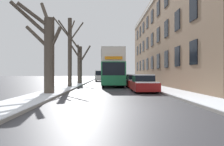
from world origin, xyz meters
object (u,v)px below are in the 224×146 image
at_px(bare_tree_left_0, 47,49).
at_px(oncoming_van, 100,75).
at_px(bare_tree_left_1, 70,50).
at_px(pedestrian_left_sidewalk, 47,81).
at_px(parked_car_0, 143,84).
at_px(parked_car_2, 129,80).
at_px(parked_car_3, 125,79).
at_px(double_decker_bus, 112,67).
at_px(parked_car_1, 135,82).
at_px(bare_tree_left_2, 80,63).

relative_size(bare_tree_left_0, oncoming_van, 1.27).
distance_m(bare_tree_left_0, bare_tree_left_1, 8.21).
height_order(oncoming_van, pedestrian_left_sidewalk, oncoming_van).
height_order(parked_car_0, parked_car_2, parked_car_0).
xyz_separation_m(parked_car_0, parked_car_3, (0.00, 18.46, -0.01)).
distance_m(bare_tree_left_0, parked_car_0, 8.29).
height_order(parked_car_3, pedestrian_left_sidewalk, pedestrian_left_sidewalk).
xyz_separation_m(double_decker_bus, parked_car_1, (2.40, -3.66, -1.79)).
bearing_deg(bare_tree_left_1, double_decker_bus, 40.36).
bearing_deg(bare_tree_left_2, oncoming_van, 79.12).
bearing_deg(oncoming_van, bare_tree_left_0, -95.47).
height_order(bare_tree_left_2, parked_car_3, bare_tree_left_2).
bearing_deg(bare_tree_left_0, pedestrian_left_sidewalk, 104.71).
relative_size(parked_car_1, parked_car_2, 0.98).
bearing_deg(oncoming_van, bare_tree_left_1, -96.87).
xyz_separation_m(parked_car_0, parked_car_1, (0.00, 5.80, -0.00)).
distance_m(parked_car_1, parked_car_3, 12.66).
relative_size(bare_tree_left_0, parked_car_3, 1.57).
bearing_deg(bare_tree_left_2, bare_tree_left_0, -90.90).
bearing_deg(bare_tree_left_1, bare_tree_left_0, -91.64).
xyz_separation_m(parked_car_2, oncoming_van, (-4.47, 15.66, 0.57)).
bearing_deg(parked_car_2, bare_tree_left_1, -137.53).
height_order(parked_car_0, parked_car_3, parked_car_0).
xyz_separation_m(parked_car_1, oncoming_van, (-4.47, 21.83, 0.54)).
xyz_separation_m(parked_car_0, parked_car_2, (0.00, 11.96, -0.03)).
distance_m(bare_tree_left_2, parked_car_1, 11.04).
distance_m(oncoming_van, pedestrian_left_sidewalk, 29.55).
height_order(parked_car_1, pedestrian_left_sidewalk, pedestrian_left_sidewalk).
xyz_separation_m(bare_tree_left_1, parked_car_3, (7.15, 13.03, -3.49)).
distance_m(parked_car_1, pedestrian_left_sidewalk, 10.74).
relative_size(double_decker_bus, parked_car_2, 2.58).
relative_size(parked_car_1, oncoming_van, 0.76).
bearing_deg(parked_car_3, oncoming_van, 116.00).
xyz_separation_m(bare_tree_left_1, double_decker_bus, (4.75, 4.04, -1.69)).
xyz_separation_m(parked_car_2, pedestrian_left_sidewalk, (-7.64, -13.71, 0.30)).
bearing_deg(bare_tree_left_1, parked_car_1, 3.02).
distance_m(parked_car_0, oncoming_van, 27.99).
height_order(double_decker_bus, oncoming_van, double_decker_bus).
relative_size(double_decker_bus, parked_car_3, 2.45).
bearing_deg(oncoming_van, pedestrian_left_sidewalk, -96.15).
bearing_deg(parked_car_2, bare_tree_left_0, -116.67).
relative_size(bare_tree_left_1, parked_car_3, 1.74).
relative_size(bare_tree_left_0, double_decker_bus, 0.64).
bearing_deg(parked_car_3, parked_car_2, -90.00).
xyz_separation_m(bare_tree_left_0, bare_tree_left_1, (0.23, 8.15, 0.88)).
xyz_separation_m(bare_tree_left_1, parked_car_1, (7.15, 0.38, -3.48)).
distance_m(bare_tree_left_0, double_decker_bus, 13.19).
height_order(parked_car_2, pedestrian_left_sidewalk, pedestrian_left_sidewalk).
bearing_deg(parked_car_2, oncoming_van, 105.94).
bearing_deg(parked_car_3, parked_car_1, -90.00).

